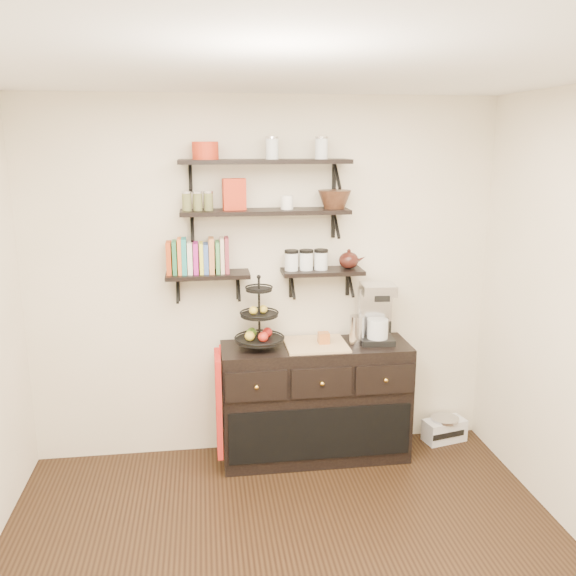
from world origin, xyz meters
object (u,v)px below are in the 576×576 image
(radio, at_px, (444,429))
(coffee_maker, at_px, (376,314))
(sideboard, at_px, (315,401))
(fruit_stand, at_px, (260,324))

(radio, bearing_deg, coffee_maker, 172.94)
(sideboard, xyz_separation_m, fruit_stand, (-0.42, 0.00, 0.63))
(fruit_stand, bearing_deg, sideboard, -0.53)
(sideboard, height_order, radio, sideboard)
(sideboard, relative_size, fruit_stand, 2.68)
(coffee_maker, bearing_deg, radio, 10.16)
(sideboard, bearing_deg, coffee_maker, 3.82)
(radio, bearing_deg, sideboard, 172.03)
(fruit_stand, bearing_deg, radio, 3.53)
(sideboard, relative_size, coffee_maker, 3.09)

